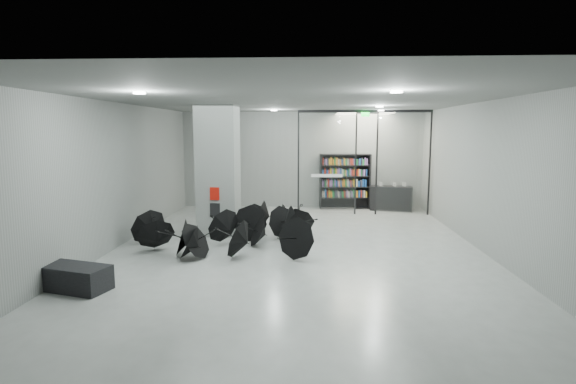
{
  "coord_description": "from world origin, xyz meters",
  "views": [
    {
      "loc": [
        0.38,
        -11.86,
        3.24
      ],
      "look_at": [
        -0.3,
        1.5,
        1.4
      ],
      "focal_mm": 28.11,
      "sensor_mm": 36.0,
      "label": 1
    }
  ],
  "objects_px": {
    "column": "(218,170)",
    "bench": "(72,277)",
    "bookshelf": "(345,181)",
    "shop_counter": "(391,198)",
    "umbrella_cluster": "(242,235)"
  },
  "relations": [
    {
      "from": "bench",
      "to": "column",
      "type": "bearing_deg",
      "value": 84.93
    },
    {
      "from": "column",
      "to": "umbrella_cluster",
      "type": "bearing_deg",
      "value": -58.14
    },
    {
      "from": "column",
      "to": "bench",
      "type": "bearing_deg",
      "value": -111.03
    },
    {
      "from": "bookshelf",
      "to": "shop_counter",
      "type": "xyz_separation_m",
      "value": [
        1.86,
        -0.33,
        -0.64
      ]
    },
    {
      "from": "column",
      "to": "shop_counter",
      "type": "xyz_separation_m",
      "value": [
        6.16,
        4.42,
        -1.5
      ]
    },
    {
      "from": "umbrella_cluster",
      "to": "bookshelf",
      "type": "bearing_deg",
      "value": 61.77
    },
    {
      "from": "column",
      "to": "bench",
      "type": "xyz_separation_m",
      "value": [
        -2.0,
        -5.2,
        -1.75
      ]
    },
    {
      "from": "column",
      "to": "umbrella_cluster",
      "type": "relative_size",
      "value": 0.71
    },
    {
      "from": "bookshelf",
      "to": "shop_counter",
      "type": "height_order",
      "value": "bookshelf"
    },
    {
      "from": "bookshelf",
      "to": "shop_counter",
      "type": "distance_m",
      "value": 2.0
    },
    {
      "from": "bench",
      "to": "umbrella_cluster",
      "type": "distance_m",
      "value": 4.72
    },
    {
      "from": "bench",
      "to": "shop_counter",
      "type": "bearing_deg",
      "value": 65.67
    },
    {
      "from": "bookshelf",
      "to": "column",
      "type": "bearing_deg",
      "value": -136.99
    },
    {
      "from": "column",
      "to": "bench",
      "type": "height_order",
      "value": "column"
    },
    {
      "from": "shop_counter",
      "to": "umbrella_cluster",
      "type": "distance_m",
      "value": 7.9
    }
  ]
}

